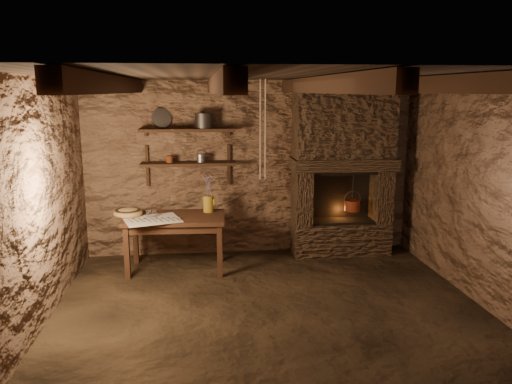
{
  "coord_description": "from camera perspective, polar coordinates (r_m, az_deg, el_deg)",
  "views": [
    {
      "loc": [
        -0.72,
        -4.81,
        2.25
      ],
      "look_at": [
        -0.05,
        0.9,
        1.09
      ],
      "focal_mm": 35.0,
      "sensor_mm": 36.0,
      "label": 1
    }
  ],
  "objects": [
    {
      "name": "beam_mid_right",
      "position": [
        4.96,
        7.69,
        12.03
      ],
      "size": [
        0.14,
        3.95,
        0.16
      ],
      "primitive_type": "cube",
      "color": "black",
      "rests_on": "ceiling"
    },
    {
      "name": "shelf_lower",
      "position": [
        6.72,
        -7.76,
        3.22
      ],
      "size": [
        1.25,
        0.3,
        0.04
      ],
      "primitive_type": "cube",
      "color": "black",
      "rests_on": "back_wall"
    },
    {
      "name": "red_pot",
      "position": [
        7.04,
        10.94,
        -1.44
      ],
      "size": [
        0.24,
        0.22,
        0.54
      ],
      "rotation": [
        0.0,
        0.0,
        0.06
      ],
      "color": "maroon",
      "rests_on": "hearth"
    },
    {
      "name": "front_wall",
      "position": [
        3.09,
        7.27,
        -8.58
      ],
      "size": [
        4.5,
        0.04,
        2.4
      ],
      "primitive_type": "cube",
      "color": "#472F21",
      "rests_on": "floor"
    },
    {
      "name": "floor",
      "position": [
        5.36,
        1.68,
        -13.38
      ],
      "size": [
        4.5,
        4.5,
        0.0
      ],
      "primitive_type": "plane",
      "color": "black",
      "rests_on": "ground"
    },
    {
      "name": "shelf_upper",
      "position": [
        6.67,
        -7.86,
        7.05
      ],
      "size": [
        1.25,
        0.3,
        0.04
      ],
      "primitive_type": "cube",
      "color": "black",
      "rests_on": "back_wall"
    },
    {
      "name": "iron_stockpot",
      "position": [
        6.66,
        -5.98,
        8.02
      ],
      "size": [
        0.3,
        0.3,
        0.18
      ],
      "primitive_type": "cylinder",
      "rotation": [
        0.0,
        0.0,
        0.32
      ],
      "color": "#2C2927",
      "rests_on": "shelf_upper"
    },
    {
      "name": "hanging_ropes",
      "position": [
        5.93,
        0.78,
        7.09
      ],
      "size": [
        0.08,
        0.08,
        1.2
      ],
      "primitive_type": null,
      "color": "beige",
      "rests_on": "ceiling"
    },
    {
      "name": "small_kettle",
      "position": [
        6.71,
        -6.29,
        3.87
      ],
      "size": [
        0.19,
        0.17,
        0.16
      ],
      "primitive_type": null,
      "rotation": [
        0.0,
        0.0,
        0.42
      ],
      "color": "gray",
      "rests_on": "shelf_lower"
    },
    {
      "name": "pewter_cutlery_row",
      "position": [
        6.19,
        -11.8,
        -3.07
      ],
      "size": [
        0.58,
        0.36,
        0.01
      ],
      "primitive_type": null,
      "rotation": [
        0.0,
        0.0,
        0.3
      ],
      "color": "gray",
      "rests_on": "linen_cloth"
    },
    {
      "name": "right_wall",
      "position": [
        5.75,
        24.53,
        -0.12
      ],
      "size": [
        0.04,
        4.0,
        2.4
      ],
      "primitive_type": "cube",
      "color": "#472F21",
      "rests_on": "floor"
    },
    {
      "name": "work_table",
      "position": [
        6.45,
        -9.16,
        -5.54
      ],
      "size": [
        1.28,
        0.78,
        0.71
      ],
      "rotation": [
        0.0,
        0.0,
        -0.06
      ],
      "color": "black",
      "rests_on": "floor"
    },
    {
      "name": "linen_cloth",
      "position": [
        6.21,
        -11.78,
        -3.11
      ],
      "size": [
        0.77,
        0.69,
        0.01
      ],
      "primitive_type": "cube",
      "rotation": [
        0.0,
        0.0,
        0.3
      ],
      "color": "white",
      "rests_on": "work_table"
    },
    {
      "name": "back_wall",
      "position": [
        6.93,
        -0.66,
        2.74
      ],
      "size": [
        4.5,
        0.04,
        2.4
      ],
      "primitive_type": "cube",
      "color": "#472F21",
      "rests_on": "floor"
    },
    {
      "name": "drinking_glasses",
      "position": [
        6.32,
        -11.52,
        -2.42
      ],
      "size": [
        0.21,
        0.06,
        0.08
      ],
      "primitive_type": null,
      "color": "white",
      "rests_on": "linen_cloth"
    },
    {
      "name": "beam_mid_left",
      "position": [
        4.82,
        -4.18,
        12.12
      ],
      "size": [
        0.14,
        3.95,
        0.16
      ],
      "primitive_type": "cube",
      "color": "black",
      "rests_on": "ceiling"
    },
    {
      "name": "beam_far_left",
      "position": [
        4.87,
        -16.26,
        11.7
      ],
      "size": [
        0.14,
        3.95,
        0.16
      ],
      "primitive_type": "cube",
      "color": "black",
      "rests_on": "ceiling"
    },
    {
      "name": "ceiling",
      "position": [
        4.87,
        1.85,
        13.2
      ],
      "size": [
        4.5,
        4.0,
        0.04
      ],
      "primitive_type": "cube",
      "color": "black",
      "rests_on": "back_wall"
    },
    {
      "name": "left_wall",
      "position": [
        5.16,
        -23.81,
        -1.3
      ],
      "size": [
        0.04,
        4.0,
        2.4
      ],
      "primitive_type": "cube",
      "color": "#472F21",
      "rests_on": "floor"
    },
    {
      "name": "stoneware_jug",
      "position": [
        6.48,
        -5.44,
        -0.47
      ],
      "size": [
        0.16,
        0.16,
        0.48
      ],
      "rotation": [
        0.0,
        0.0,
        0.2
      ],
      "color": "#A78020",
      "rests_on": "work_table"
    },
    {
      "name": "wooden_bowl",
      "position": [
        6.44,
        -14.42,
        -2.36
      ],
      "size": [
        0.37,
        0.37,
        0.13
      ],
      "primitive_type": "ellipsoid",
      "rotation": [
        0.0,
        0.0,
        -0.02
      ],
      "color": "#9E7744",
      "rests_on": "work_table"
    },
    {
      "name": "hearth",
      "position": [
        6.94,
        9.87,
        2.81
      ],
      "size": [
        1.43,
        0.51,
        2.3
      ],
      "color": "#36261B",
      "rests_on": "floor"
    },
    {
      "name": "tin_pan",
      "position": [
        6.78,
        -10.77,
        8.31
      ],
      "size": [
        0.29,
        0.2,
        0.26
      ],
      "primitive_type": "cylinder",
      "rotation": [
        1.26,
        0.0,
        0.38
      ],
      "color": "gray",
      "rests_on": "shelf_upper"
    },
    {
      "name": "beam_far_right",
      "position": [
        5.3,
        18.45,
        11.52
      ],
      "size": [
        0.14,
        3.95,
        0.16
      ],
      "primitive_type": "cube",
      "color": "black",
      "rests_on": "ceiling"
    },
    {
      "name": "rusty_tin",
      "position": [
        6.72,
        -9.86,
        3.72
      ],
      "size": [
        0.12,
        0.12,
        0.09
      ],
      "primitive_type": "cylinder",
      "rotation": [
        0.0,
        0.0,
        -0.41
      ],
      "color": "#552111",
      "rests_on": "shelf_lower"
    }
  ]
}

